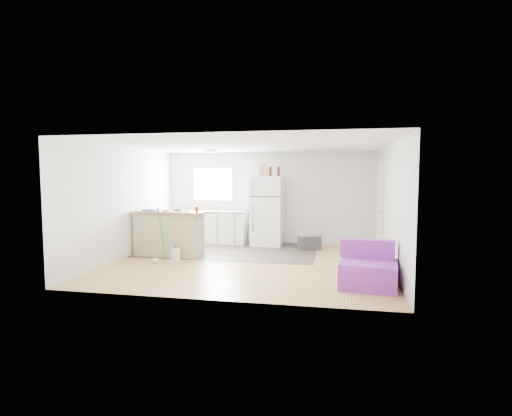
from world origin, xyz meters
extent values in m
cube|color=olive|center=(0.00, 0.00, -0.01)|extent=(5.50, 5.00, 0.01)
cube|color=white|center=(0.00, 0.00, 2.40)|extent=(5.50, 5.00, 0.01)
cube|color=silver|center=(0.00, 2.50, 1.20)|extent=(5.50, 0.01, 2.40)
cube|color=silver|center=(0.00, -2.50, 1.20)|extent=(5.50, 0.01, 2.40)
cube|color=silver|center=(-2.75, 0.00, 1.20)|extent=(0.01, 5.00, 2.40)
cube|color=silver|center=(2.75, 0.00, 1.20)|extent=(0.01, 5.00, 2.40)
cube|color=#38302A|center=(-0.73, 1.25, 0.00)|extent=(4.05, 2.50, 0.00)
cube|color=white|center=(-1.55, 2.49, 1.55)|extent=(1.18, 0.04, 0.98)
cube|color=white|center=(-1.55, 2.47, 1.55)|extent=(1.05, 0.01, 0.85)
cube|color=white|center=(-1.55, 2.46, 1.55)|extent=(0.03, 0.02, 0.85)
cube|color=white|center=(2.72, 1.55, 1.01)|extent=(0.05, 0.82, 2.03)
cube|color=white|center=(2.73, 1.55, 1.02)|extent=(0.03, 0.92, 2.10)
sphere|color=gold|center=(2.67, 1.23, 1.00)|extent=(0.07, 0.07, 0.07)
cylinder|color=white|center=(-1.20, 1.20, 2.36)|extent=(0.30, 0.30, 0.07)
cube|color=white|center=(-1.49, 2.20, 0.41)|extent=(1.86, 0.57, 0.82)
cube|color=slate|center=(-1.49, 2.20, 0.84)|extent=(1.92, 0.60, 0.04)
cube|color=silver|center=(-1.49, 2.17, 0.84)|extent=(0.51, 0.39, 0.06)
cube|color=tan|center=(-1.91, 0.37, 0.48)|extent=(1.53, 0.67, 0.96)
cube|color=#A97948|center=(-1.88, 0.37, 0.98)|extent=(1.68, 0.77, 0.04)
cube|color=white|center=(0.02, 2.12, 0.88)|extent=(0.79, 0.74, 1.76)
cube|color=black|center=(0.02, 1.75, 1.27)|extent=(0.78, 0.02, 0.02)
cube|color=silver|center=(-0.29, 1.74, 1.50)|extent=(0.03, 0.02, 0.32)
cube|color=silver|center=(-0.29, 1.74, 0.72)|extent=(0.03, 0.02, 0.62)
cube|color=#323235|center=(1.12, 1.73, 0.17)|extent=(0.58, 0.47, 0.34)
cube|color=gray|center=(1.12, 1.73, 0.37)|extent=(0.61, 0.50, 0.07)
cube|color=purple|center=(2.26, -1.36, 0.21)|extent=(0.98, 0.94, 0.41)
cube|color=purple|center=(2.26, -1.05, 0.57)|extent=(0.90, 0.32, 0.31)
cube|color=white|center=(-1.56, -0.12, 0.14)|extent=(0.17, 0.15, 0.27)
cylinder|color=#1A2BBA|center=(-1.56, -0.12, 0.30)|extent=(0.07, 0.07, 0.05)
cylinder|color=green|center=(-1.76, -0.33, 0.59)|extent=(0.05, 0.31, 1.11)
sphere|color=beige|center=(-1.87, -0.44, 0.05)|extent=(0.13, 0.13, 0.13)
cylinder|color=red|center=(-1.25, 0.36, 1.06)|extent=(0.10, 0.10, 0.12)
cube|color=blue|center=(-2.32, 0.33, 1.02)|extent=(0.33, 0.27, 0.04)
cube|color=black|center=(-1.73, 0.44, 1.02)|extent=(0.14, 0.07, 0.03)
cube|color=black|center=(-1.92, 0.22, 1.02)|extent=(0.11, 0.08, 0.03)
cube|color=tan|center=(-0.09, 2.10, 1.91)|extent=(0.21, 0.12, 0.30)
cylinder|color=#3D140B|center=(0.09, 2.08, 1.89)|extent=(0.09, 0.09, 0.25)
cylinder|color=#3D140B|center=(0.30, 2.09, 1.89)|extent=(0.08, 0.08, 0.25)
camera|label=1|loc=(1.71, -7.89, 1.81)|focal=28.00mm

